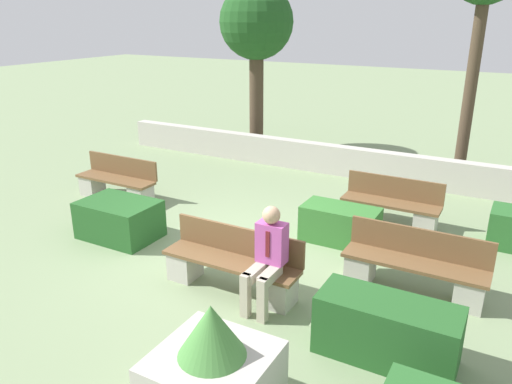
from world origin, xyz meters
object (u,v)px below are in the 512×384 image
object	(u,v)px
bench_right_side	(414,269)
tree_leftmost	(256,26)
person_seated_man	(267,253)
bench_front	(232,267)
planter_corner_left	(213,373)
bench_left_side	(117,184)
bench_back	(390,208)

from	to	relation	value
bench_right_side	tree_leftmost	size ratio (longest dim) A/B	0.44
person_seated_man	bench_front	bearing A→B (deg)	167.47
planter_corner_left	bench_left_side	bearing A→B (deg)	141.56
bench_back	planter_corner_left	size ratio (longest dim) A/B	1.44
bench_front	bench_back	distance (m)	3.51
person_seated_man	bench_right_side	bearing A→B (deg)	39.11
bench_back	person_seated_man	size ratio (longest dim) A/B	1.27
tree_leftmost	bench_back	bearing A→B (deg)	-36.44
bench_left_side	person_seated_man	world-z (taller)	person_seated_man
bench_left_side	bench_back	size ratio (longest dim) A/B	1.04
bench_left_side	bench_right_side	distance (m)	6.17
bench_left_side	bench_back	distance (m)	5.42
bench_right_side	planter_corner_left	size ratio (longest dim) A/B	1.60
person_seated_man	bench_back	bearing A→B (deg)	78.18
bench_left_side	tree_leftmost	bearing A→B (deg)	73.84
bench_left_side	person_seated_man	xyz separation A→B (m)	(4.54, -2.04, 0.43)
bench_right_side	person_seated_man	world-z (taller)	person_seated_man
bench_front	bench_right_side	xyz separation A→B (m)	(2.20, 1.15, -0.00)
bench_front	planter_corner_left	bearing A→B (deg)	-62.66
bench_left_side	planter_corner_left	bearing A→B (deg)	-46.97
bench_back	bench_right_side	bearing A→B (deg)	-72.15
bench_left_side	bench_back	xyz separation A→B (m)	(5.25, 1.35, -0.00)
planter_corner_left	tree_leftmost	world-z (taller)	tree_leftmost
bench_front	tree_leftmost	world-z (taller)	tree_leftmost
bench_back	tree_leftmost	size ratio (longest dim) A/B	0.40
bench_right_side	bench_back	world-z (taller)	same
bench_front	tree_leftmost	distance (m)	7.99
person_seated_man	tree_leftmost	bearing A→B (deg)	119.88
bench_right_side	person_seated_man	distance (m)	2.08
person_seated_man	planter_corner_left	world-z (taller)	person_seated_man
person_seated_man	tree_leftmost	xyz separation A→B (m)	(-3.91, 6.80, 2.54)
bench_back	bench_left_side	bearing A→B (deg)	-170.26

